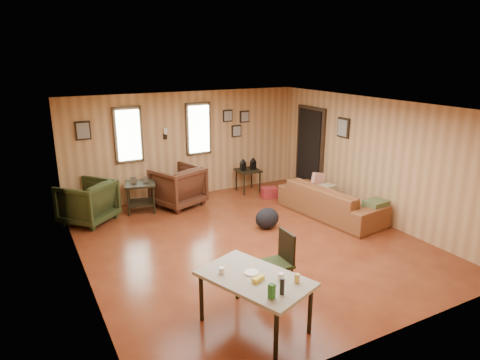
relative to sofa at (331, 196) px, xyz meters
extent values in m
cube|color=brown|center=(-2.07, -0.35, -0.45)|extent=(5.50, 6.00, 0.02)
cube|color=#997C5B|center=(-2.07, -0.35, 1.97)|extent=(5.50, 6.00, 0.02)
cube|color=tan|center=(-2.07, 2.66, 0.76)|extent=(5.50, 0.02, 2.40)
cube|color=tan|center=(-2.07, -3.36, 0.76)|extent=(5.50, 0.02, 2.40)
cube|color=tan|center=(-4.83, -0.35, 0.76)|extent=(0.02, 6.00, 2.40)
cube|color=tan|center=(0.69, -0.35, 0.76)|extent=(0.02, 6.00, 2.40)
cube|color=black|center=(-3.37, 2.62, 1.11)|extent=(0.60, 0.05, 1.20)
cube|color=#E0F2D1|center=(-3.37, 2.58, 1.11)|extent=(0.48, 0.04, 1.06)
cube|color=black|center=(-1.77, 2.62, 1.11)|extent=(0.60, 0.05, 1.20)
cube|color=#E0F2D1|center=(-1.77, 2.58, 1.11)|extent=(0.48, 0.04, 1.06)
cube|color=black|center=(-2.57, 2.60, 1.01)|extent=(0.07, 0.05, 0.12)
cylinder|color=silver|center=(-2.57, 2.54, 1.14)|extent=(0.07, 0.07, 0.14)
cube|color=black|center=(0.65, 1.60, 0.56)|extent=(0.06, 1.00, 2.05)
cube|color=black|center=(0.61, 1.60, 0.56)|extent=(0.04, 0.82, 1.90)
cube|color=black|center=(-1.02, 2.62, 1.36)|extent=(0.24, 0.04, 0.28)
cube|color=#9E998C|center=(-1.02, 2.59, 1.36)|extent=(0.19, 0.02, 0.22)
cube|color=black|center=(-0.57, 2.62, 1.31)|extent=(0.24, 0.04, 0.28)
cube|color=#9E998C|center=(-0.57, 2.59, 1.31)|extent=(0.19, 0.02, 0.22)
cube|color=black|center=(-0.79, 2.62, 0.98)|extent=(0.24, 0.04, 0.28)
cube|color=#9E998C|center=(-0.79, 2.59, 0.98)|extent=(0.19, 0.02, 0.22)
cube|color=black|center=(-4.27, 2.62, 1.28)|extent=(0.30, 0.04, 0.38)
cube|color=#9E998C|center=(-4.27, 2.59, 1.28)|extent=(0.24, 0.02, 0.31)
cube|color=black|center=(0.65, 0.50, 1.26)|extent=(0.04, 0.34, 0.42)
cube|color=#9E998C|center=(0.62, 0.50, 1.26)|extent=(0.02, 0.27, 0.34)
imported|color=brown|center=(0.00, 0.00, 0.00)|extent=(0.94, 2.33, 0.89)
imported|color=#452214|center=(-2.52, 2.08, 0.04)|extent=(1.18, 1.15, 0.96)
imported|color=#283016|center=(-4.41, 2.01, 0.01)|extent=(1.21, 1.21, 0.91)
cube|color=black|center=(-3.33, 2.09, 0.16)|extent=(0.73, 0.69, 0.04)
cube|color=black|center=(-3.33, 2.09, -0.24)|extent=(0.66, 0.62, 0.03)
cylinder|color=black|center=(-3.63, 1.94, -0.14)|extent=(0.05, 0.05, 0.60)
cylinder|color=black|center=(-3.14, 1.82, -0.14)|extent=(0.05, 0.05, 0.60)
cylinder|color=black|center=(-3.52, 2.37, -0.14)|extent=(0.05, 0.05, 0.60)
cylinder|color=black|center=(-3.03, 2.24, -0.14)|extent=(0.05, 0.05, 0.60)
cube|color=#44392D|center=(-3.46, 2.13, 0.26)|extent=(0.11, 0.05, 0.14)
cube|color=#44392D|center=(-3.22, 2.07, 0.25)|extent=(0.10, 0.05, 0.13)
cube|color=black|center=(-0.69, 2.22, 0.08)|extent=(0.54, 0.54, 0.04)
cylinder|color=black|center=(-0.90, 2.02, -0.18)|extent=(0.04, 0.04, 0.52)
cylinder|color=black|center=(-0.48, 2.01, -0.18)|extent=(0.04, 0.04, 0.52)
cylinder|color=black|center=(-0.89, 2.44, -0.18)|extent=(0.04, 0.04, 0.52)
cylinder|color=black|center=(-0.47, 2.43, -0.18)|extent=(0.04, 0.04, 0.52)
cube|color=black|center=(-0.82, 2.23, 0.19)|extent=(0.12, 0.12, 0.19)
cone|color=black|center=(-0.82, 2.23, 0.34)|extent=(0.16, 0.16, 0.10)
cube|color=black|center=(-0.55, 2.22, 0.19)|extent=(0.12, 0.12, 0.19)
cone|color=black|center=(-0.55, 2.22, 0.34)|extent=(0.16, 0.16, 0.10)
cube|color=maroon|center=(-0.48, 1.59, -0.32)|extent=(0.39, 0.32, 0.25)
ellipsoid|color=black|center=(-1.48, 0.07, -0.24)|extent=(0.54, 0.45, 0.41)
cube|color=#48512D|center=(0.34, -0.88, 0.04)|extent=(0.44, 0.37, 0.13)
cube|color=red|center=(0.17, 0.66, 0.13)|extent=(0.38, 0.13, 0.37)
cube|color=gray|center=(0.22, 0.41, 0.03)|extent=(0.38, 0.30, 0.10)
cube|color=#9C9583|center=(-3.22, -2.46, 0.21)|extent=(1.21, 1.52, 0.04)
cylinder|color=black|center=(-3.33, -3.11, -0.13)|extent=(0.07, 0.07, 0.63)
cylinder|color=black|center=(-2.70, -2.88, -0.13)|extent=(0.07, 0.07, 0.63)
cylinder|color=black|center=(-3.73, -2.04, -0.13)|extent=(0.07, 0.07, 0.63)
cylinder|color=black|center=(-3.11, -1.80, -0.13)|extent=(0.07, 0.07, 0.63)
cylinder|color=white|center=(-2.98, -2.65, 0.27)|extent=(0.09, 0.09, 0.08)
cylinder|color=white|center=(-3.52, -2.20, 0.27)|extent=(0.09, 0.09, 0.08)
cube|color=#246424|center=(-3.28, -2.93, 0.32)|extent=(0.08, 0.08, 0.17)
cylinder|color=black|center=(-3.14, -2.92, 0.33)|extent=(0.07, 0.07, 0.19)
cylinder|color=#D4B353|center=(-2.85, -2.79, 0.28)|extent=(0.08, 0.08, 0.11)
cylinder|color=white|center=(-3.21, -2.36, 0.24)|extent=(0.23, 0.23, 0.02)
cube|color=yellow|center=(-3.23, -2.56, 0.26)|extent=(0.17, 0.12, 0.05)
cube|color=#283016|center=(-2.56, -1.91, -0.02)|extent=(0.41, 0.41, 0.05)
cube|color=black|center=(-2.39, -1.91, 0.22)|extent=(0.05, 0.38, 0.43)
cylinder|color=black|center=(-2.72, -2.06, -0.23)|extent=(0.03, 0.03, 0.42)
cylinder|color=black|center=(-2.40, -2.07, -0.23)|extent=(0.03, 0.03, 0.42)
cylinder|color=black|center=(-2.72, -1.74, -0.23)|extent=(0.03, 0.03, 0.42)
cylinder|color=black|center=(-2.40, -1.75, -0.23)|extent=(0.03, 0.03, 0.42)
camera|label=1|loc=(-5.50, -6.35, 2.78)|focal=32.00mm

